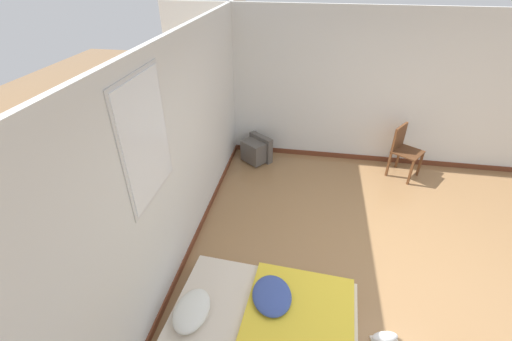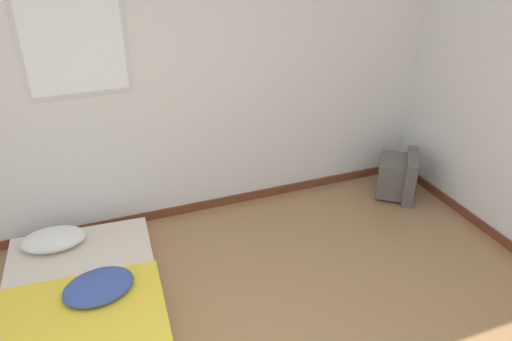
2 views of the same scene
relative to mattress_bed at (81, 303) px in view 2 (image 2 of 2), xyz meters
name	(u,v)px [view 2 (image 2 of 2)]	position (x,y,z in m)	size (l,w,h in m)	color
wall_back	(138,91)	(0.73, 1.13, 1.17)	(8.13, 0.08, 2.60)	silver
mattress_bed	(81,303)	(0.00, 0.00, 0.00)	(1.27, 1.90, 0.33)	beige
crt_tv	(399,176)	(3.22, 0.64, 0.10)	(0.57, 0.59, 0.47)	#56514C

